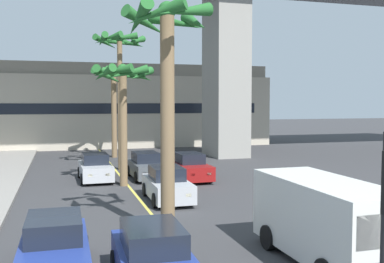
{
  "coord_description": "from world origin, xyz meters",
  "views": [
    {
      "loc": [
        -3.48,
        2.03,
        4.55
      ],
      "look_at": [
        0.0,
        14.0,
        3.74
      ],
      "focal_mm": 42.4,
      "sensor_mm": 36.0,
      "label": 1
    }
  ],
  "objects": [
    {
      "name": "palm_tree_far_median",
      "position": [
        -0.26,
        26.46,
        5.42
      ],
      "size": [
        3.45,
        3.48,
        6.59
      ],
      "color": "brown",
      "rests_on": "ground"
    },
    {
      "name": "palm_tree_near_median",
      "position": [
        -0.06,
        16.8,
        5.86
      ],
      "size": [
        3.01,
        3.13,
        7.87
      ],
      "color": "brown",
      "rests_on": "ground"
    },
    {
      "name": "car_queue_fourth",
      "position": [
        3.73,
        27.35,
        0.72
      ],
      "size": [
        1.92,
        4.15,
        1.56
      ],
      "color": "maroon",
      "rests_on": "ground"
    },
    {
      "name": "delivery_van",
      "position": [
        3.59,
        12.98,
        1.29
      ],
      "size": [
        2.18,
        5.26,
        2.36
      ],
      "color": "silver",
      "rests_on": "ground"
    },
    {
      "name": "car_queue_third",
      "position": [
        -1.59,
        28.67,
        0.72
      ],
      "size": [
        1.9,
        4.14,
        1.56
      ],
      "color": "#B7BABF",
      "rests_on": "ground"
    },
    {
      "name": "palm_tree_mid_median",
      "position": [
        0.76,
        39.37,
        6.04
      ],
      "size": [
        3.57,
        3.6,
        7.48
      ],
      "color": "brown",
      "rests_on": "ground"
    },
    {
      "name": "car_queue_fifth",
      "position": [
        -1.38,
        12.58,
        0.72
      ],
      "size": [
        1.91,
        4.14,
        1.56
      ],
      "color": "navy",
      "rests_on": "ground"
    },
    {
      "name": "car_queue_sixth",
      "position": [
        1.37,
        28.53,
        0.72
      ],
      "size": [
        1.9,
        4.13,
        1.56
      ],
      "color": "#4C5156",
      "rests_on": "ground"
    },
    {
      "name": "car_queue_front",
      "position": [
        1.2,
        22.25,
        0.72
      ],
      "size": [
        1.88,
        4.12,
        1.56
      ],
      "color": "#B7BABF",
      "rests_on": "ground"
    },
    {
      "name": "lane_stripe_center",
      "position": [
        0.0,
        24.0,
        0.0
      ],
      "size": [
        0.14,
        56.0,
        0.01
      ],
      "primitive_type": "cube",
      "color": "#DBCC4C",
      "rests_on": "ground"
    },
    {
      "name": "pier_building_backdrop",
      "position": [
        0.0,
        49.96,
        4.11
      ],
      "size": [
        35.81,
        8.04,
        8.34
      ],
      "color": "#BCB29E",
      "rests_on": "ground"
    },
    {
      "name": "car_queue_second",
      "position": [
        -3.7,
        14.16,
        0.72
      ],
      "size": [
        1.86,
        4.12,
        1.56
      ],
      "color": "navy",
      "rests_on": "ground"
    },
    {
      "name": "palm_tree_farthest_median",
      "position": [
        0.37,
        32.39,
        7.66
      ],
      "size": [
        3.59,
        3.57,
        9.1
      ],
      "color": "brown",
      "rests_on": "ground"
    }
  ]
}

